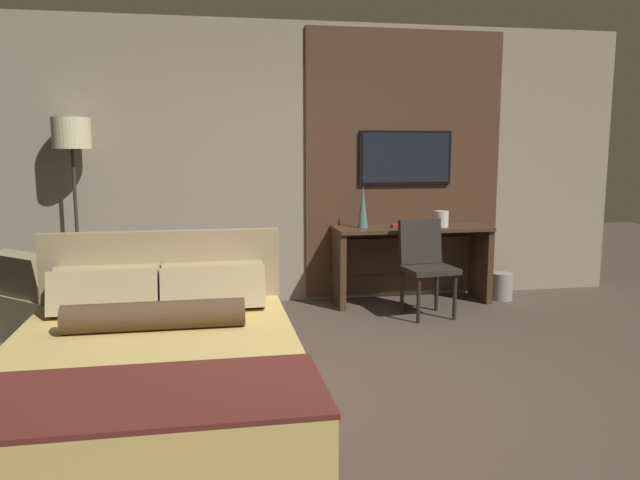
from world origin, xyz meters
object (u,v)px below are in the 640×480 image
object	(u,v)px
armchair_by_window	(54,307)
vase_tall	(363,207)
waste_bin	(502,286)
bed	(154,375)
desk	(410,252)
desk_chair	(424,259)
vase_short	(441,219)
floor_lamp	(72,150)
book	(403,226)
tv	(405,158)

from	to	relation	value
armchair_by_window	vase_tall	size ratio (longest dim) A/B	2.49
vase_tall	waste_bin	xyz separation A→B (m)	(1.48, -0.08, -0.85)
bed	desk	bearing A→B (deg)	47.24
desk	desk_chair	distance (m)	0.50
bed	vase_short	size ratio (longest dim) A/B	13.68
armchair_by_window	vase_short	world-z (taller)	vase_short
desk	floor_lamp	distance (m)	3.37
book	waste_bin	xyz separation A→B (m)	(1.08, -0.04, -0.66)
book	bed	bearing A→B (deg)	-132.19
floor_lamp	waste_bin	size ratio (longest dim) A/B	6.57
tv	armchair_by_window	xyz separation A→B (m)	(-3.30, -0.84, -1.21)
floor_lamp	book	distance (m)	3.20
tv	bed	bearing A→B (deg)	-130.48
bed	desk_chair	distance (m)	3.09
floor_lamp	book	bearing A→B (deg)	-1.75
desk	tv	size ratio (longest dim) A/B	1.61
bed	desk	world-z (taller)	bed
bed	desk_chair	bearing A→B (deg)	41.27
tv	floor_lamp	bearing A→B (deg)	-176.80
desk_chair	waste_bin	xyz separation A→B (m)	(1.00, 0.41, -0.40)
vase_tall	waste_bin	size ratio (longest dim) A/B	1.50
desk	floor_lamp	xyz separation A→B (m)	(-3.21, 0.03, 1.03)
bed	armchair_by_window	size ratio (longest dim) A/B	2.09
armchair_by_window	bed	bearing A→B (deg)	159.00
tv	vase_tall	distance (m)	0.73
bed	vase_short	world-z (taller)	bed
floor_lamp	vase_tall	distance (m)	2.77
floor_lamp	waste_bin	distance (m)	4.42
bed	tv	world-z (taller)	tv
tv	vase_tall	xyz separation A→B (m)	(-0.51, -0.23, -0.47)
desk	tv	distance (m)	0.97
desk	armchair_by_window	bearing A→B (deg)	-169.30
desk_chair	waste_bin	size ratio (longest dim) A/B	3.21
bed	book	xyz separation A→B (m)	(2.24, 2.47, 0.48)
desk	vase_tall	bearing A→B (deg)	-178.20
desk_chair	vase_short	xyz separation A→B (m)	(0.31, 0.40, 0.32)
desk	desk_chair	bearing A→B (deg)	-93.32
armchair_by_window	floor_lamp	distance (m)	1.45
vase_tall	waste_bin	distance (m)	1.71
vase_tall	desk	bearing A→B (deg)	1.80
bed	floor_lamp	bearing A→B (deg)	108.65
desk_chair	vase_tall	distance (m)	0.82
armchair_by_window	waste_bin	world-z (taller)	armchair_by_window
desk_chair	floor_lamp	size ratio (longest dim) A/B	0.49
floor_lamp	desk_chair	bearing A→B (deg)	-9.54
desk	waste_bin	xyz separation A→B (m)	(0.97, -0.10, -0.38)
armchair_by_window	floor_lamp	size ratio (longest dim) A/B	0.57
desk_chair	vase_short	world-z (taller)	vase_short
tv	vase_tall	size ratio (longest dim) A/B	2.32
bed	book	distance (m)	3.37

